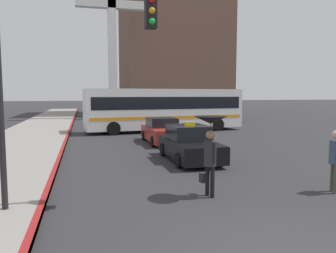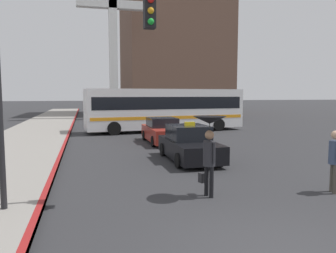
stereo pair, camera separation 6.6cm
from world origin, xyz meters
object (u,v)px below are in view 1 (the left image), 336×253
at_px(city_bus, 165,108).
at_px(pedestrian_man, 335,155).
at_px(monument_cross, 112,29).
at_px(taxi, 189,145).
at_px(pedestrian_with_umbrella, 210,136).
at_px(traffic_light, 66,50).
at_px(sedan_red, 162,131).

xyz_separation_m(city_bus, pedestrian_man, (0.85, -16.78, -0.72)).
relative_size(pedestrian_man, monument_cross, 0.10).
bearing_deg(pedestrian_man, monument_cross, -152.74).
relative_size(taxi, pedestrian_with_umbrella, 1.88).
height_order(pedestrian_with_umbrella, monument_cross, monument_cross).
bearing_deg(traffic_light, pedestrian_with_umbrella, 2.33).
height_order(taxi, traffic_light, traffic_light).
bearing_deg(pedestrian_with_umbrella, sedan_red, -23.00).
xyz_separation_m(taxi, sedan_red, (0.10, 5.38, -0.01)).
relative_size(taxi, city_bus, 0.34).
bearing_deg(monument_cross, sedan_red, -86.52).
distance_m(city_bus, pedestrian_man, 16.82).
xyz_separation_m(city_bus, pedestrian_with_umbrella, (-2.79, -16.23, -0.12)).
distance_m(city_bus, pedestrian_with_umbrella, 16.47).
bearing_deg(city_bus, taxi, 165.74).
xyz_separation_m(pedestrian_with_umbrella, traffic_light, (-3.72, -0.15, 2.20)).
distance_m(pedestrian_with_umbrella, pedestrian_man, 3.73).
bearing_deg(pedestrian_with_umbrella, taxi, -28.51).
relative_size(city_bus, monument_cross, 0.70).
distance_m(sedan_red, pedestrian_man, 11.20).
distance_m(pedestrian_man, traffic_light, 7.88).
height_order(sedan_red, city_bus, city_bus).
bearing_deg(sedan_red, city_bus, -105.68).
distance_m(taxi, monument_cross, 26.31).
height_order(taxi, city_bus, city_bus).
height_order(pedestrian_with_umbrella, traffic_light, traffic_light).
relative_size(pedestrian_with_umbrella, traffic_light, 0.40).
relative_size(sedan_red, city_bus, 0.36).
bearing_deg(traffic_light, city_bus, 68.33).
relative_size(pedestrian_with_umbrella, monument_cross, 0.13).
bearing_deg(sedan_red, pedestrian_man, 102.88).
distance_m(pedestrian_man, monument_cross, 31.60).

